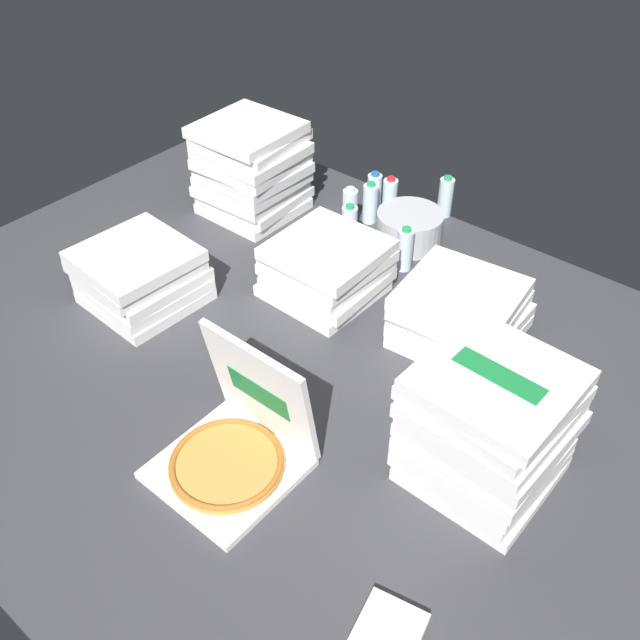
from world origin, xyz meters
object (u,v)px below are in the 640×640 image
Objects in this scene: open_pizza_box at (237,445)px; water_bottle_1 at (350,208)px; water_bottle_2 at (349,226)px; napkin_pile at (389,630)px; water_bottle_3 at (374,193)px; pizza_stack_left_far at (460,315)px; water_bottle_6 at (445,197)px; pizza_stack_left_near at (252,169)px; pizza_stack_right_near at (140,276)px; water_bottle_0 at (390,198)px; water_bottle_5 at (405,249)px; pizza_stack_left_mid at (488,427)px; pizza_stack_center_far at (327,268)px; water_bottle_4 at (370,203)px; ice_bucket at (409,228)px.

open_pizza_box is 1.41m from water_bottle_1.
water_bottle_2 is 1.76m from napkin_pile.
water_bottle_1 is 0.18m from water_bottle_3.
pizza_stack_left_far is at bearing -19.16° from water_bottle_2.
open_pizza_box is 2.11× the size of water_bottle_6.
pizza_stack_left_near reaches higher than pizza_stack_right_near.
water_bottle_0 is 1.00× the size of water_bottle_5.
pizza_stack_left_far is at bearing 76.72° from open_pizza_box.
pizza_stack_right_near is at bearing -113.77° from water_bottle_6.
water_bottle_1 is at bearing -127.57° from water_bottle_6.
pizza_stack_left_mid is 2.24× the size of water_bottle_3.
napkin_pile is (0.46, -1.08, -0.10)m from pizza_stack_left_far.
water_bottle_3 is (-0.56, 1.48, 0.01)m from open_pizza_box.
pizza_stack_left_mid reaches higher than pizza_stack_center_far.
water_bottle_2 is at bearing -78.10° from water_bottle_4.
pizza_stack_left_mid is 1.56m from water_bottle_3.
water_bottle_0 is at bearing 107.96° from open_pizza_box.
pizza_stack_right_near is 1.21m from water_bottle_0.
open_pizza_box is 0.91m from pizza_stack_center_far.
pizza_stack_right_near is at bearing -108.57° from water_bottle_0.
pizza_stack_left_mid is 2.24× the size of water_bottle_0.
pizza_stack_left_mid is 1.31m from water_bottle_2.
pizza_stack_right_near reaches higher than water_bottle_6.
water_bottle_5 is (0.29, 0.01, 0.00)m from water_bottle_2.
water_bottle_1 is 1.00× the size of water_bottle_2.
water_bottle_0 is 0.42m from water_bottle_5.
ice_bucket is at bearing -89.67° from water_bottle_6.
open_pizza_box is 2.11× the size of water_bottle_4.
pizza_stack_left_mid reaches higher than water_bottle_6.
pizza_stack_left_mid is at bearing -36.28° from water_bottle_1.
napkin_pile is at bearing -36.89° from pizza_stack_left_near.
water_bottle_6 is at bearing 99.81° from open_pizza_box.
pizza_stack_right_near is 2.74× the size of napkin_pile.
water_bottle_6 is at bearing 66.23° from pizza_stack_right_near.
water_bottle_6 is at bearing 90.33° from ice_bucket.
water_bottle_6 is at bearing 68.22° from water_bottle_2.
pizza_stack_center_far is 2.14× the size of water_bottle_5.
water_bottle_5 is (0.09, -0.18, 0.02)m from ice_bucket.
ice_bucket is 1.82× the size of napkin_pile.
water_bottle_4 is (-0.74, 0.45, -0.02)m from pizza_stack_left_far.
open_pizza_box is 2.11× the size of water_bottle_5.
water_bottle_1 reaches higher than ice_bucket.
water_bottle_5 is (0.68, 0.84, -0.02)m from pizza_stack_right_near.
water_bottle_1 is at bearing -113.71° from water_bottle_0.
water_bottle_3 is at bearing -146.88° from water_bottle_6.
water_bottle_1 is at bearing 163.67° from water_bottle_5.
water_bottle_4 is 1.00× the size of water_bottle_5.
water_bottle_0 is at bearing -138.71° from water_bottle_6.
water_bottle_1 is at bearing 143.72° from pizza_stack_left_mid.
water_bottle_4 is (-1.12, 0.95, -0.12)m from pizza_stack_left_mid.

